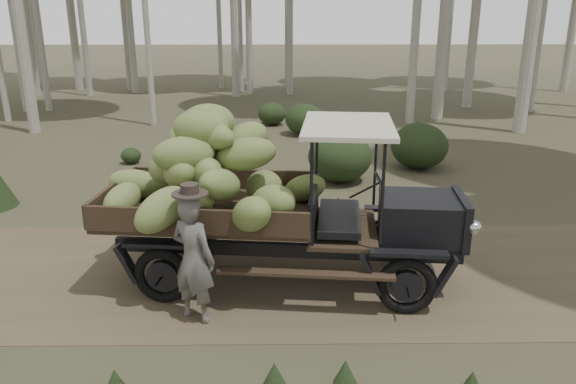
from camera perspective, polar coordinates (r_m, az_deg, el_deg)
name	(u,v)px	position (r m, az deg, el deg)	size (l,w,h in m)	color
ground	(155,273)	(9.18, -13.40, -8.05)	(120.00, 120.00, 0.00)	#473D2B
dirt_track	(155,273)	(9.18, -13.40, -8.03)	(70.00, 4.00, 0.01)	brown
banana_truck	(245,183)	(8.16, -4.36, 0.97)	(5.54, 2.77, 2.69)	black
farmer	(194,257)	(7.43, -9.58, -6.58)	(0.76, 0.68, 1.90)	#56544F
undergrowth	(147,231)	(9.37, -14.15, -3.84)	(22.97, 23.22, 1.40)	#233319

